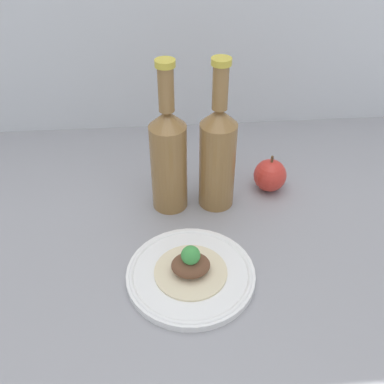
% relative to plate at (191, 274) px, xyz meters
% --- Properties ---
extents(ground_plane, '(1.80, 1.10, 0.04)m').
position_rel_plate_xyz_m(ground_plane, '(-0.02, 0.03, -0.03)').
color(ground_plane, gray).
extents(plate, '(0.23, 0.23, 0.02)m').
position_rel_plate_xyz_m(plate, '(0.00, 0.00, 0.00)').
color(plate, white).
rests_on(plate, ground_plane).
extents(plated_food, '(0.13, 0.13, 0.06)m').
position_rel_plate_xyz_m(plated_food, '(0.00, 0.00, 0.02)').
color(plated_food, beige).
rests_on(plated_food, plate).
extents(cider_bottle_left, '(0.07, 0.07, 0.32)m').
position_rel_plate_xyz_m(cider_bottle_left, '(-0.03, 0.21, 0.12)').
color(cider_bottle_left, olive).
rests_on(cider_bottle_left, ground_plane).
extents(cider_bottle_right, '(0.07, 0.07, 0.32)m').
position_rel_plate_xyz_m(cider_bottle_right, '(0.07, 0.21, 0.12)').
color(cider_bottle_right, olive).
rests_on(cider_bottle_right, ground_plane).
extents(apple, '(0.07, 0.07, 0.09)m').
position_rel_plate_xyz_m(apple, '(0.20, 0.25, 0.03)').
color(apple, red).
rests_on(apple, ground_plane).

